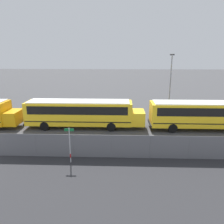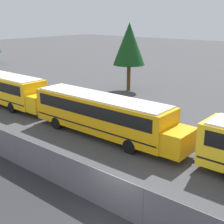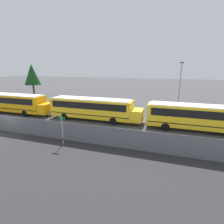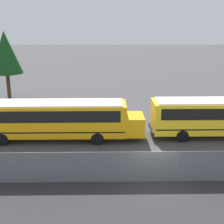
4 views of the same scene
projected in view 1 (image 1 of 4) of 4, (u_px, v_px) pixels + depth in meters
name	position (u px, v px, depth m)	size (l,w,h in m)	color
school_bus_3	(82.00, 112.00, 24.02)	(13.02, 2.61, 3.03)	yellow
school_bus_4	(207.00, 113.00, 23.35)	(13.02, 2.61, 3.03)	yellow
street_sign	(70.00, 144.00, 16.24)	(0.70, 0.09, 2.77)	#B7B7BC
light_pole	(171.00, 80.00, 31.03)	(0.60, 0.24, 7.94)	gray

